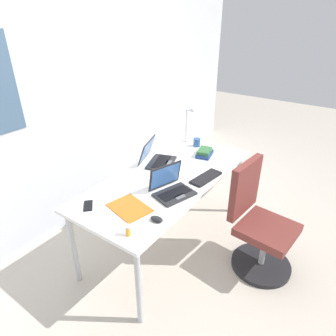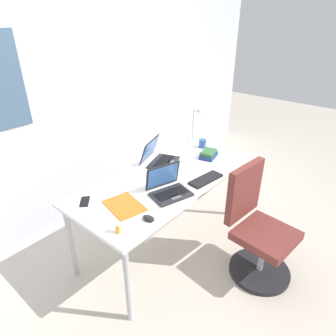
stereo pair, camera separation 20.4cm
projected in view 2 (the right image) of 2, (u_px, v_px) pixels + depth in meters
The scene contains 14 objects.
ground_plane at pixel (168, 240), 2.99m from camera, with size 12.00×12.00×0.00m, color #B7AD9E.
wall_back at pixel (85, 94), 3.00m from camera, with size 6.00×0.13×2.60m.
desk at pixel (168, 181), 2.67m from camera, with size 1.80×0.80×0.74m.
desk_lamp at pixel (196, 125), 3.25m from camera, with size 0.12×0.18×0.40m.
laptop_back_left at pixel (159, 158), 2.85m from camera, with size 0.40×0.39×0.23m.
laptop_near_mouse at pixel (168, 188), 2.37m from camera, with size 0.37×0.33×0.23m.
external_keyboard at pixel (206, 179), 2.57m from camera, with size 0.33×0.12×0.02m, color black.
computer_mouse at pixel (149, 218), 2.07m from camera, with size 0.06×0.10×0.03m, color black.
cell_phone at pixel (85, 202), 2.28m from camera, with size 0.06×0.14×0.01m, color black.
pill_bottle at pixel (118, 228), 1.95m from camera, with size 0.04×0.04×0.08m.
book_stack at pixel (209, 154), 2.97m from camera, with size 0.23×0.18×0.07m.
paper_folder_far_corner at pixel (124, 206), 2.23m from camera, with size 0.23×0.31×0.01m, color orange.
coffee_mug at pixel (202, 143), 3.18m from camera, with size 0.11×0.08×0.09m.
office_chair at pixel (257, 233), 2.48m from camera, with size 0.52×0.56×0.97m.
Camera 2 is at (-1.76, -1.48, 2.04)m, focal length 31.71 mm.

